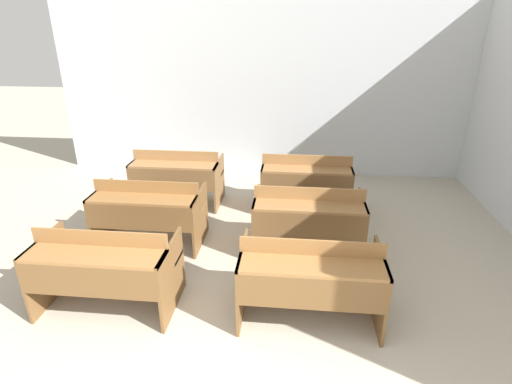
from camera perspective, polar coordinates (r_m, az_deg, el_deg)
name	(u,v)px	position (r m, az deg, el deg)	size (l,w,h in m)	color
wall_back	(260,88)	(7.13, 0.64, 14.63)	(7.17, 0.06, 3.05)	silver
bench_front_left	(105,266)	(4.09, -20.77, -9.84)	(1.28, 0.74, 0.85)	brown
bench_front_right	(310,276)	(3.73, 7.76, -11.82)	(1.28, 0.74, 0.85)	brown
bench_second_left	(149,210)	(5.07, -15.08, -2.44)	(1.28, 0.74, 0.85)	brown
bench_second_right	(308,217)	(4.75, 7.46, -3.57)	(1.28, 0.74, 0.85)	brown
bench_third_left	(177,175)	(6.11, -11.18, 2.41)	(1.28, 0.74, 0.85)	brown
bench_third_right	(306,180)	(5.85, 7.16, 1.72)	(1.28, 0.74, 0.85)	brown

